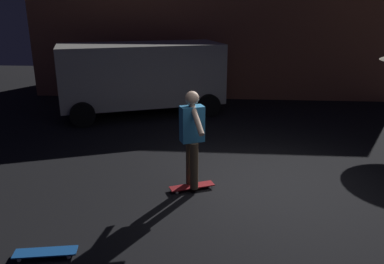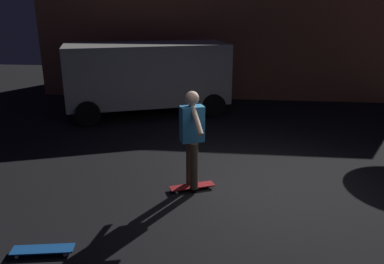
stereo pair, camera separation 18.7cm
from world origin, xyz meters
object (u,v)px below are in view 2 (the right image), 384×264
at_px(skateboard_ridden, 192,186).
at_px(skateboard_spare, 43,250).
at_px(parked_van, 147,74).
at_px(skater, 192,133).

relative_size(skateboard_ridden, skateboard_spare, 0.99).
relative_size(parked_van, skateboard_spare, 6.19).
distance_m(skateboard_spare, skater, 2.82).
bearing_deg(skateboard_spare, parked_van, 91.47).
xyz_separation_m(skateboard_ridden, skateboard_spare, (-1.71, -2.02, 0.00)).
height_order(parked_van, skateboard_ridden, parked_van).
bearing_deg(skater, skateboard_spare, -130.16).
xyz_separation_m(parked_van, skateboard_spare, (0.18, -7.00, -1.11)).
distance_m(parked_van, skateboard_spare, 7.09).
bearing_deg(skateboard_ridden, skateboard_spare, -130.16).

